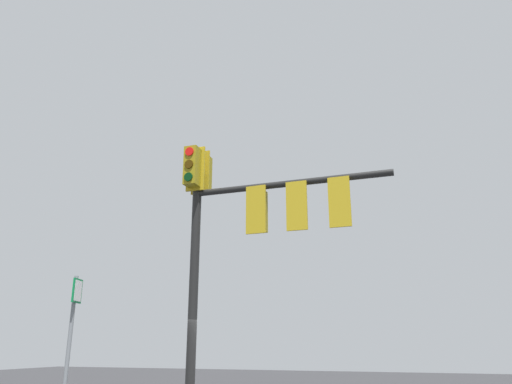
% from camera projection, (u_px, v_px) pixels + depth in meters
% --- Properties ---
extents(signal_mast_assembly, '(0.96, 4.54, 6.34)m').
position_uv_depth(signal_mast_assembly, '(242.00, 221.00, 10.49)').
color(signal_mast_assembly, black).
rests_on(signal_mast_assembly, ground).
extents(route_sign_primary, '(0.34, 0.13, 3.16)m').
position_uv_depth(route_sign_primary, '(69.00, 350.00, 8.27)').
color(route_sign_primary, slate).
rests_on(route_sign_primary, ground).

